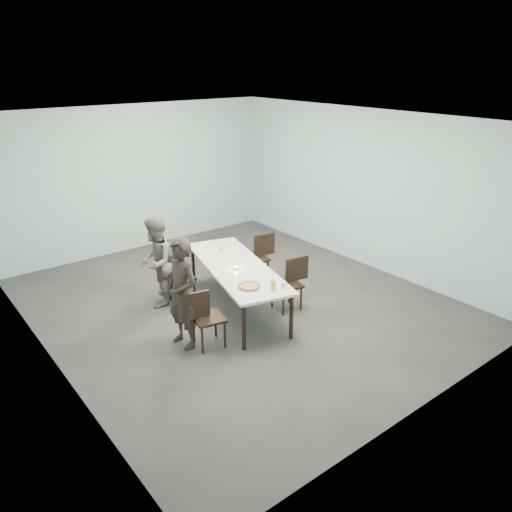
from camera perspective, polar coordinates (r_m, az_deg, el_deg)
ground at (r=8.43m, az=-2.01°, el=-5.38°), size 7.00×7.00×0.00m
room_shell at (r=7.72m, az=-2.20°, el=8.12°), size 6.02×7.02×3.01m
table at (r=7.99m, az=-2.24°, el=-1.49°), size 1.53×2.74×0.75m
chair_near_left at (r=7.04m, az=-6.06°, el=-6.71°), size 0.64×0.49×0.87m
chair_far_left at (r=8.34m, az=-9.23°, el=-2.19°), size 0.61×0.42×0.87m
chair_near_right at (r=8.08m, az=4.02°, el=-2.73°), size 0.64×0.48×0.87m
chair_far_right at (r=9.10m, az=0.35°, el=0.20°), size 0.64×0.48×0.87m
diner_near at (r=6.98m, az=-8.45°, el=-4.30°), size 0.45×0.63×1.61m
diner_far at (r=8.27m, az=-11.33°, el=-0.66°), size 0.90×0.93×1.50m
pizza at (r=7.21m, az=-0.80°, el=-3.50°), size 0.34×0.34×0.04m
side_plate at (r=7.53m, az=0.77°, el=-2.46°), size 0.18×0.18×0.01m
beer_glass at (r=7.12m, az=1.99°, el=-3.33°), size 0.08×0.08×0.15m
water_tumbler at (r=7.21m, az=3.16°, el=-3.31°), size 0.08×0.08×0.09m
tealight at (r=7.83m, az=-2.32°, el=-1.37°), size 0.06×0.06×0.05m
amber_tumbler at (r=8.55m, az=-4.01°, el=0.78°), size 0.07×0.07×0.08m
menu at (r=8.61m, az=-5.01°, el=0.64°), size 0.35×0.29×0.01m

